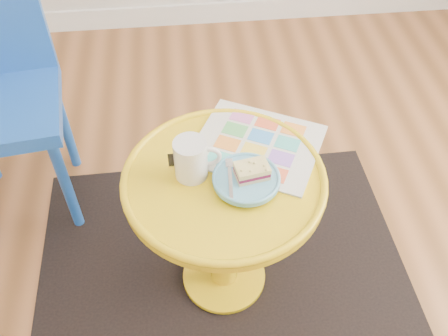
{
  "coord_description": "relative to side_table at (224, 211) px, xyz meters",
  "views": [
    {
      "loc": [
        0.08,
        -0.59,
        1.57
      ],
      "look_at": [
        0.18,
        0.31,
        0.58
      ],
      "focal_mm": 40.0,
      "sensor_mm": 36.0,
      "label": 1
    }
  ],
  "objects": [
    {
      "name": "side_table",
      "position": [
        0.0,
        0.0,
        0.0
      ],
      "size": [
        0.57,
        0.57,
        0.54
      ],
      "color": "gold",
      "rests_on": "ground"
    },
    {
      "name": "plate",
      "position": [
        0.06,
        -0.03,
        0.17
      ],
      "size": [
        0.18,
        0.18,
        0.02
      ],
      "color": "#5FA9CA",
      "rests_on": "newspaper"
    },
    {
      "name": "rug",
      "position": [
        -0.0,
        -0.0,
        -0.38
      ],
      "size": [
        1.32,
        1.12,
        0.01
      ],
      "primitive_type": "cube",
      "rotation": [
        0.0,
        0.0,
        0.01
      ],
      "color": "black",
      "rests_on": "ground"
    },
    {
      "name": "mug",
      "position": [
        -0.08,
        0.02,
        0.21
      ],
      "size": [
        0.13,
        0.09,
        0.12
      ],
      "rotation": [
        0.0,
        0.0,
        -0.04
      ],
      "color": "silver",
      "rests_on": "side_table"
    },
    {
      "name": "cake_slice",
      "position": [
        0.07,
        -0.02,
        0.2
      ],
      "size": [
        0.1,
        0.07,
        0.04
      ],
      "rotation": [
        0.0,
        0.0,
        0.18
      ],
      "color": "#D3BC8C",
      "rests_on": "plate"
    },
    {
      "name": "newspaper",
      "position": [
        0.11,
        0.12,
        0.15
      ],
      "size": [
        0.45,
        0.43,
        0.01
      ],
      "primitive_type": "cube",
      "rotation": [
        0.0,
        0.0,
        -0.48
      ],
      "color": "silver",
      "rests_on": "side_table"
    },
    {
      "name": "fork",
      "position": [
        0.01,
        -0.02,
        0.18
      ],
      "size": [
        0.02,
        0.14,
        0.0
      ],
      "rotation": [
        0.0,
        0.0,
        -0.07
      ],
      "color": "silver",
      "rests_on": "plate"
    }
  ]
}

